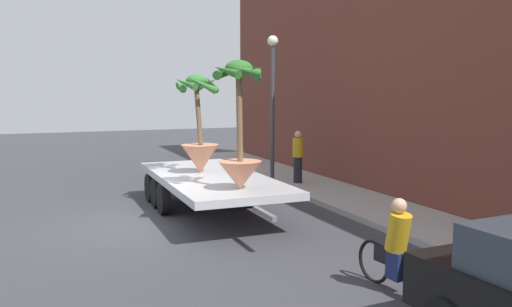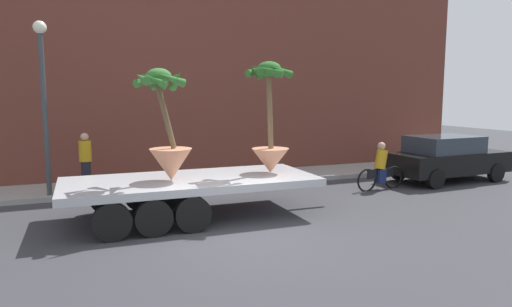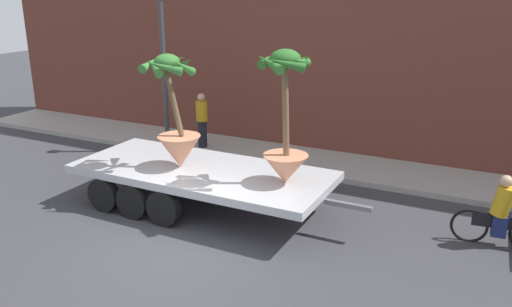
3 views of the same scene
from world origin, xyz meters
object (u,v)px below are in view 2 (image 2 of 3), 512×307
at_px(flatbed_trailer, 181,187).
at_px(cyclist, 381,169).
at_px(pedestrian_near_gate, 86,160).
at_px(potted_palm_rear, 168,139).
at_px(potted_palm_middle, 270,128).
at_px(street_lamp, 43,86).
at_px(parked_car, 446,158).

height_order(flatbed_trailer, cyclist, cyclist).
bearing_deg(flatbed_trailer, pedestrian_near_gate, 119.22).
distance_m(flatbed_trailer, cyclist, 6.65).
bearing_deg(flatbed_trailer, potted_palm_rear, -157.04).
bearing_deg(pedestrian_near_gate, cyclist, -17.36).
height_order(potted_palm_rear, cyclist, potted_palm_rear).
relative_size(potted_palm_middle, street_lamp, 0.59).
xyz_separation_m(flatbed_trailer, potted_palm_rear, (-0.32, -0.14, 1.18)).
height_order(potted_palm_rear, pedestrian_near_gate, potted_palm_rear).
relative_size(flatbed_trailer, parked_car, 1.63).
distance_m(potted_palm_rear, parked_car, 10.05).
height_order(flatbed_trailer, street_lamp, street_lamp).
distance_m(potted_palm_middle, street_lamp, 6.41).
bearing_deg(parked_car, street_lamp, 171.41).
distance_m(potted_palm_middle, pedestrian_near_gate, 5.87).
distance_m(potted_palm_rear, potted_palm_middle, 2.65).
xyz_separation_m(cyclist, pedestrian_near_gate, (-8.66, 2.71, 0.37)).
distance_m(flatbed_trailer, street_lamp, 5.12).
bearing_deg(parked_car, pedestrian_near_gate, 168.47).
relative_size(potted_palm_middle, pedestrian_near_gate, 1.66).
bearing_deg(parked_car, potted_palm_middle, -169.43).
relative_size(parked_car, pedestrian_near_gate, 2.53).
xyz_separation_m(flatbed_trailer, cyclist, (6.57, 1.02, -0.11)).
distance_m(flatbed_trailer, potted_palm_rear, 1.23).
bearing_deg(potted_palm_middle, street_lamp, 148.94).
height_order(flatbed_trailer, potted_palm_rear, potted_palm_rear).
height_order(cyclist, parked_car, parked_car).
distance_m(flatbed_trailer, potted_palm_middle, 2.69).
bearing_deg(potted_palm_middle, pedestrian_near_gate, 139.80).
bearing_deg(pedestrian_near_gate, potted_palm_middle, -40.20).
bearing_deg(cyclist, flatbed_trailer, -171.20).
relative_size(potted_palm_middle, parked_car, 0.66).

